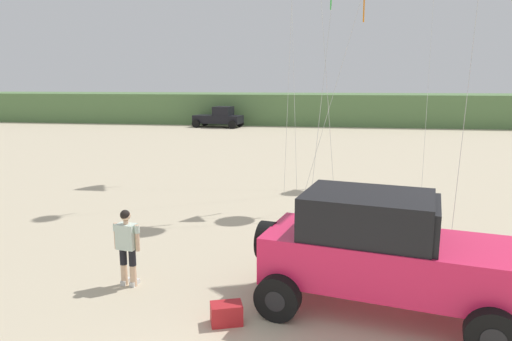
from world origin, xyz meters
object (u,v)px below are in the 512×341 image
(distant_pickup, at_px, (219,117))
(jeep, at_px, (381,250))
(person_watching, at_px, (127,243))
(cooler_box, at_px, (226,314))

(distant_pickup, bearing_deg, jeep, -71.66)
(jeep, distance_m, distant_pickup, 36.73)
(jeep, relative_size, distant_pickup, 1.04)
(jeep, xyz_separation_m, person_watching, (-5.15, 0.28, -0.26))
(distant_pickup, bearing_deg, person_watching, -79.51)
(person_watching, xyz_separation_m, cooler_box, (2.41, -1.23, -0.75))
(person_watching, height_order, cooler_box, person_watching)
(jeep, xyz_separation_m, distant_pickup, (-11.56, 34.86, -0.26))
(jeep, height_order, distant_pickup, jeep)
(jeep, relative_size, cooler_box, 8.95)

